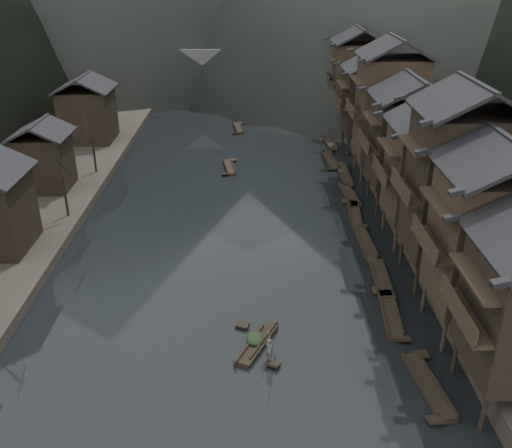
{
  "coord_description": "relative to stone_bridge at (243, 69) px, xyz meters",
  "views": [
    {
      "loc": [
        1.62,
        -33.98,
        23.73
      ],
      "look_at": [
        1.96,
        11.19,
        2.5
      ],
      "focal_mm": 40.0,
      "sensor_mm": 36.0,
      "label": 1
    }
  ],
  "objects": [
    {
      "name": "bare_trees",
      "position": [
        -17.0,
        -67.0,
        1.38
      ],
      "size": [
        3.99,
        41.23,
        7.99
      ],
      "color": "black",
      "rests_on": "left_bank"
    },
    {
      "name": "left_houses",
      "position": [
        -20.5,
        -51.88,
        0.55
      ],
      "size": [
        8.1,
        53.2,
        8.73
      ],
      "color": "black",
      "rests_on": "left_bank"
    },
    {
      "name": "stilt_houses",
      "position": [
        17.28,
        -52.41,
        3.78
      ],
      "size": [
        9.0,
        67.6,
        16.16
      ],
      "color": "black",
      "rests_on": "ground"
    },
    {
      "name": "bamboo_pole",
      "position": [
        2.9,
        -76.5,
        -1.31
      ],
      "size": [
        0.72,
        1.83,
        3.46
      ],
      "primitive_type": "cylinder",
      "rotation": [
        0.5,
        0.0,
        -0.35
      ],
      "color": "#8C7A51",
      "rests_on": "boatman"
    },
    {
      "name": "moored_sampans",
      "position": [
        12.03,
        -46.91,
        -4.91
      ],
      "size": [
        2.49,
        68.74,
        0.47
      ],
      "color": "black",
      "rests_on": "water"
    },
    {
      "name": "midriver_boats",
      "position": [
        -0.8,
        -30.24,
        -4.91
      ],
      "size": [
        2.57,
        23.8,
        0.45
      ],
      "color": "black",
      "rests_on": "water"
    },
    {
      "name": "water",
      "position": [
        0.0,
        -72.0,
        -5.11
      ],
      "size": [
        300.0,
        300.0,
        0.0
      ],
      "primitive_type": "plane",
      "color": "black",
      "rests_on": "ground"
    },
    {
      "name": "right_bank",
      "position": [
        35.0,
        -32.0,
        -4.21
      ],
      "size": [
        40.0,
        200.0,
        1.8
      ],
      "primitive_type": "cube",
      "color": "#2D2823",
      "rests_on": "ground"
    },
    {
      "name": "boatman",
      "position": [
        2.7,
        -76.5,
        -3.85
      ],
      "size": [
        0.71,
        0.67,
        1.63
      ],
      "primitive_type": "imported",
      "rotation": [
        0.0,
        0.0,
        2.48
      ],
      "color": "#525254",
      "rests_on": "hero_sampan"
    },
    {
      "name": "stone_bridge",
      "position": [
        0.0,
        0.0,
        0.0
      ],
      "size": [
        40.0,
        6.0,
        9.0
      ],
      "color": "#4C4C4F",
      "rests_on": "ground"
    },
    {
      "name": "hero_sampan",
      "position": [
        1.91,
        -74.81,
        -4.91
      ],
      "size": [
        3.07,
        5.21,
        0.44
      ],
      "color": "black",
      "rests_on": "water"
    },
    {
      "name": "cargo_heap",
      "position": [
        1.81,
        -74.58,
        -4.32
      ],
      "size": [
        1.17,
        1.54,
        0.7
      ],
      "primitive_type": "ellipsoid",
      "color": "black",
      "rests_on": "hero_sampan"
    }
  ]
}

